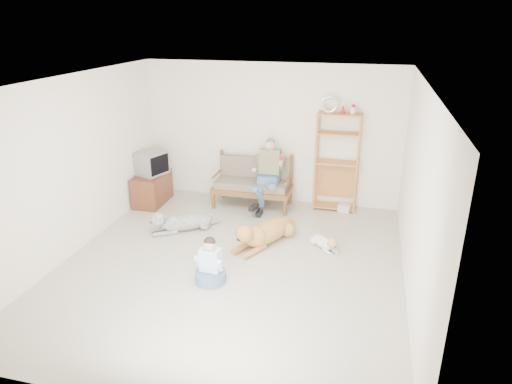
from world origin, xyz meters
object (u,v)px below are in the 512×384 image
(golden_retriever, at_px, (264,233))
(tv_stand, at_px, (152,189))
(etagere, at_px, (337,161))
(loveseat, at_px, (253,181))

(golden_retriever, bearing_deg, tv_stand, -177.22)
(etagere, relative_size, tv_stand, 2.37)
(etagere, xyz_separation_m, golden_retriever, (-0.98, -1.76, -0.76))
(loveseat, xyz_separation_m, tv_stand, (-1.97, -0.39, -0.19))
(tv_stand, xyz_separation_m, golden_retriever, (2.55, -1.17, -0.10))
(etagere, relative_size, golden_retriever, 1.47)
(loveseat, distance_m, golden_retriever, 1.70)
(tv_stand, bearing_deg, golden_retriever, -26.28)
(loveseat, height_order, golden_retriever, loveseat)
(tv_stand, distance_m, golden_retriever, 2.81)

